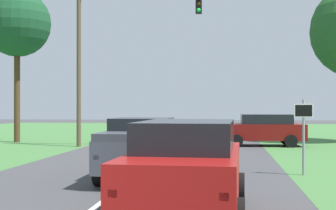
{
  "coord_description": "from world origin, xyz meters",
  "views": [
    {
      "loc": [
        2.83,
        -4.74,
        2.2
      ],
      "look_at": [
        0.23,
        16.55,
        2.24
      ],
      "focal_mm": 51.52,
      "sensor_mm": 36.0,
      "label": 1
    }
  ],
  "objects_px": {
    "traffic_light": "(110,42)",
    "red_suv_near": "(186,167)",
    "extra_tree_1": "(17,24)",
    "pickup_truck_lead": "(143,147)",
    "keep_moving_sign": "(304,127)",
    "crossing_suv_far": "(263,129)"
  },
  "relations": [
    {
      "from": "traffic_light",
      "to": "red_suv_near",
      "type": "bearing_deg",
      "value": -71.12
    },
    {
      "from": "traffic_light",
      "to": "extra_tree_1",
      "type": "xyz_separation_m",
      "value": [
        -6.44,
        2.6,
        1.54
      ]
    },
    {
      "from": "extra_tree_1",
      "to": "pickup_truck_lead",
      "type": "bearing_deg",
      "value": -53.13
    },
    {
      "from": "keep_moving_sign",
      "to": "crossing_suv_far",
      "type": "bearing_deg",
      "value": 92.22
    },
    {
      "from": "red_suv_near",
      "to": "traffic_light",
      "type": "xyz_separation_m",
      "value": [
        -5.42,
        15.86,
        4.64
      ]
    },
    {
      "from": "extra_tree_1",
      "to": "crossing_suv_far",
      "type": "bearing_deg",
      "value": -3.58
    },
    {
      "from": "keep_moving_sign",
      "to": "extra_tree_1",
      "type": "height_order",
      "value": "extra_tree_1"
    },
    {
      "from": "pickup_truck_lead",
      "to": "extra_tree_1",
      "type": "distance_m",
      "value": 18.0
    },
    {
      "from": "red_suv_near",
      "to": "pickup_truck_lead",
      "type": "xyz_separation_m",
      "value": [
        -1.73,
        4.94,
        -0.04
      ]
    },
    {
      "from": "crossing_suv_far",
      "to": "pickup_truck_lead",
      "type": "bearing_deg",
      "value": -109.61
    },
    {
      "from": "pickup_truck_lead",
      "to": "keep_moving_sign",
      "type": "bearing_deg",
      "value": 14.97
    },
    {
      "from": "extra_tree_1",
      "to": "red_suv_near",
      "type": "bearing_deg",
      "value": -57.27
    },
    {
      "from": "traffic_light",
      "to": "extra_tree_1",
      "type": "bearing_deg",
      "value": 158.05
    },
    {
      "from": "pickup_truck_lead",
      "to": "traffic_light",
      "type": "bearing_deg",
      "value": 108.7
    },
    {
      "from": "pickup_truck_lead",
      "to": "crossing_suv_far",
      "type": "relative_size",
      "value": 1.1
    },
    {
      "from": "red_suv_near",
      "to": "pickup_truck_lead",
      "type": "relative_size",
      "value": 0.94
    },
    {
      "from": "keep_moving_sign",
      "to": "extra_tree_1",
      "type": "distance_m",
      "value": 20.18
    },
    {
      "from": "pickup_truck_lead",
      "to": "extra_tree_1",
      "type": "relative_size",
      "value": 0.55
    },
    {
      "from": "extra_tree_1",
      "to": "traffic_light",
      "type": "bearing_deg",
      "value": -21.95
    },
    {
      "from": "pickup_truck_lead",
      "to": "extra_tree_1",
      "type": "bearing_deg",
      "value": 126.87
    },
    {
      "from": "keep_moving_sign",
      "to": "extra_tree_1",
      "type": "bearing_deg",
      "value": 141.0
    },
    {
      "from": "crossing_suv_far",
      "to": "keep_moving_sign",
      "type": "bearing_deg",
      "value": -87.78
    }
  ]
}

